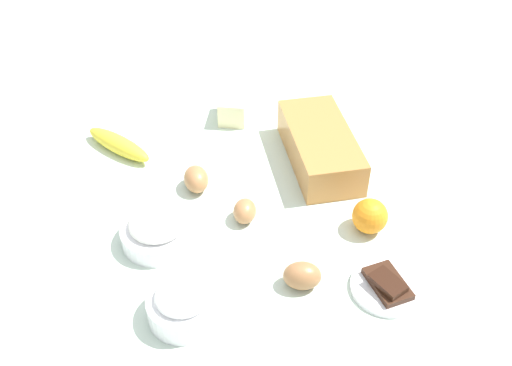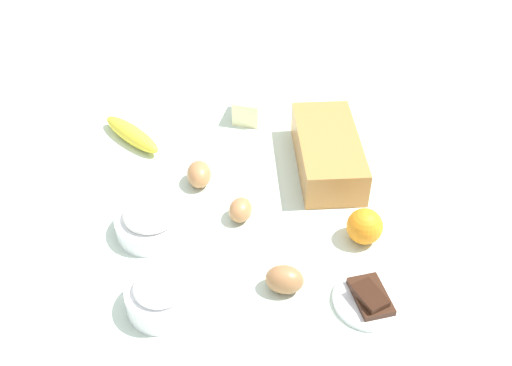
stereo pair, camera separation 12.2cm
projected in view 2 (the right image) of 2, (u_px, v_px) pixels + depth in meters
ground_plane at (256, 201)px, 1.25m from camera, size 2.40×2.40×0.02m
loaf_pan at (328, 151)px, 1.30m from camera, size 0.29×0.15×0.08m
flour_bowl at (152, 220)px, 1.15m from camera, size 0.14×0.14×0.07m
sugar_bowl at (162, 295)px, 1.01m from camera, size 0.12×0.12×0.07m
banana at (132, 134)px, 1.39m from camera, size 0.16×0.17×0.04m
orange_fruit at (365, 226)px, 1.13m from camera, size 0.07×0.07×0.07m
butter_block at (249, 107)px, 1.46m from camera, size 0.10×0.08×0.06m
egg_near_butter at (285, 279)px, 1.05m from camera, size 0.06×0.08×0.05m
egg_beside_bowl at (241, 210)px, 1.19m from camera, size 0.07×0.06×0.05m
egg_loose at (199, 174)px, 1.27m from camera, size 0.08×0.06×0.05m
chocolate_plate at (370, 299)px, 1.03m from camera, size 0.13×0.13×0.03m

